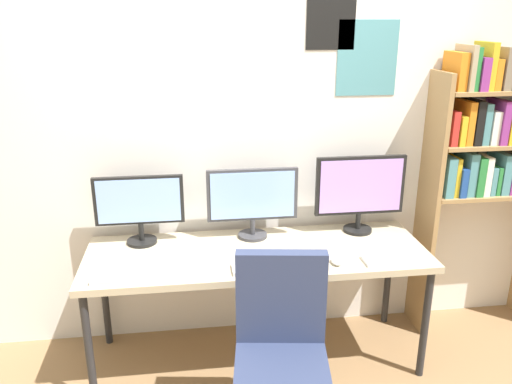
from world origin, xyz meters
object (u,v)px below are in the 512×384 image
object	(u,v)px
office_chair	(281,374)
keyboard_right	(394,259)
desk	(257,259)
monitor_left	(139,205)
bookshelf	(487,150)
keyboard_left	(122,276)
keyboard_center	(263,268)
monitor_right	(360,189)
computer_mouse	(336,261)
monitor_center	(252,199)

from	to	relation	value
office_chair	keyboard_right	world-z (taller)	office_chair
desk	monitor_left	world-z (taller)	monitor_left
desk	bookshelf	xyz separation A→B (m)	(1.50, 0.23, 0.55)
keyboard_left	keyboard_center	world-z (taller)	same
desk	keyboard_left	world-z (taller)	keyboard_left
bookshelf	keyboard_right	world-z (taller)	bookshelf
monitor_right	computer_mouse	xyz separation A→B (m)	(-0.26, -0.43, -0.26)
bookshelf	monitor_center	size ratio (longest dim) A/B	3.43
monitor_left	keyboard_left	xyz separation A→B (m)	(-0.07, -0.44, -0.23)
monitor_center	keyboard_left	bearing A→B (deg)	-149.39
keyboard_center	keyboard_right	xyz separation A→B (m)	(0.75, 0.00, 0.00)
keyboard_center	keyboard_right	world-z (taller)	same
monitor_left	keyboard_right	distance (m)	1.51
monitor_center	keyboard_left	size ratio (longest dim) A/B	1.73
monitor_center	keyboard_right	world-z (taller)	monitor_center
office_chair	keyboard_center	world-z (taller)	office_chair
keyboard_left	computer_mouse	bearing A→B (deg)	0.60
bookshelf	keyboard_center	world-z (taller)	bookshelf
office_chair	keyboard_center	bearing A→B (deg)	93.15
monitor_center	keyboard_right	xyz separation A→B (m)	(0.75, -0.44, -0.24)
computer_mouse	keyboard_center	bearing A→B (deg)	-178.31
bookshelf	monitor_right	bearing A→B (deg)	-178.76
office_chair	monitor_right	world-z (taller)	monitor_right
monitor_center	keyboard_right	size ratio (longest dim) A/B	1.59
desk	monitor_right	world-z (taller)	monitor_right
keyboard_left	bookshelf	bearing A→B (deg)	11.56
desk	bookshelf	size ratio (longest dim) A/B	1.05
office_chair	monitor_left	distance (m)	1.27
bookshelf	keyboard_right	bearing A→B (deg)	-148.61
monitor_center	monitor_right	xyz separation A→B (m)	(0.68, 0.00, 0.03)
desk	computer_mouse	distance (m)	0.47
monitor_right	keyboard_center	world-z (taller)	monitor_right
keyboard_center	computer_mouse	xyz separation A→B (m)	(0.42, 0.01, 0.01)
desk	monitor_right	size ratio (longest dim) A/B	3.52
keyboard_left	keyboard_right	world-z (taller)	same
monitor_center	computer_mouse	bearing A→B (deg)	-46.02
office_chair	keyboard_left	xyz separation A→B (m)	(-0.77, 0.45, 0.35)
monitor_left	computer_mouse	world-z (taller)	monitor_left
bookshelf	computer_mouse	size ratio (longest dim) A/B	19.83
monitor_right	keyboard_right	world-z (taller)	monitor_right
office_chair	monitor_center	world-z (taller)	monitor_center
office_chair	keyboard_left	world-z (taller)	office_chair
monitor_left	monitor_right	world-z (taller)	monitor_right
office_chair	monitor_right	xyz separation A→B (m)	(0.65, 0.89, 0.62)
desk	bookshelf	world-z (taller)	bookshelf
monitor_left	monitor_center	size ratio (longest dim) A/B	0.95
office_chair	keyboard_center	distance (m)	0.57
desk	bookshelf	distance (m)	1.62
keyboard_left	keyboard_right	size ratio (longest dim) A/B	0.92
bookshelf	office_chair	size ratio (longest dim) A/B	1.92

